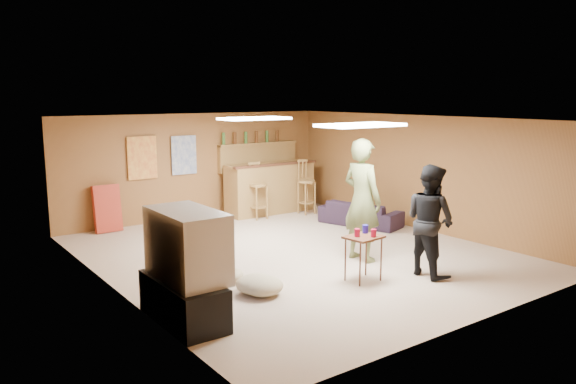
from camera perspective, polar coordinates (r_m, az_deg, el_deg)
ground at (r=9.31m, az=0.73°, el=-6.25°), size 7.00×7.00×0.00m
ceiling at (r=8.95m, az=0.76°, el=7.41°), size 6.00×7.00×0.02m
wall_back at (r=12.03m, az=-9.29°, el=2.65°), size 6.00×0.02×2.20m
wall_front at (r=6.65m, az=19.11°, el=-3.56°), size 6.00×0.02×2.20m
wall_left at (r=7.69m, az=-17.50°, el=-1.72°), size 0.02×7.00×2.20m
wall_right at (r=11.10m, az=13.26°, el=1.92°), size 0.02×7.00×2.20m
tv_stand at (r=6.67m, az=-10.58°, el=-10.78°), size 0.55×1.30×0.50m
dvd_box at (r=6.79m, az=-8.84°, el=-11.24°), size 0.35×0.50×0.08m
tv_body at (r=6.50m, az=-10.20°, el=-5.30°), size 0.60×1.10×0.80m
tv_screen at (r=6.63m, az=-7.78°, el=-4.92°), size 0.02×0.95×0.65m
bar_counter at (r=12.39m, az=-1.86°, el=0.41°), size 2.00×0.60×1.10m
bar_lip at (r=12.10m, az=-1.21°, el=2.82°), size 2.10×0.12×0.05m
bar_shelf at (r=12.64m, az=-3.03°, el=4.93°), size 2.00×0.18×0.05m
bar_backing at (r=12.69m, az=-3.07°, el=3.58°), size 2.00×0.14×0.60m
poster_left at (r=11.48m, az=-14.59°, el=3.37°), size 0.60×0.03×0.85m
poster_right at (r=11.83m, az=-10.53°, el=3.71°), size 0.55×0.03×0.80m
folding_chair_stack at (r=11.20m, az=-17.90°, el=-1.61°), size 0.50×0.26×0.91m
ceiling_panel_front at (r=7.80m, az=7.40°, el=6.75°), size 1.20×0.60×0.04m
ceiling_panel_back at (r=9.94m, az=-3.42°, el=7.46°), size 1.20×0.60×0.04m
person_olive at (r=8.82m, az=7.53°, el=-0.82°), size 0.53×0.74×1.92m
person_black at (r=8.29m, az=14.22°, el=-2.81°), size 0.67×0.83×1.62m
sofa at (r=11.34m, az=7.38°, el=-2.15°), size 1.10×1.75×0.48m
tray_table at (r=7.97m, az=7.65°, el=-6.71°), size 0.54×0.45×0.65m
cup_red_near at (r=7.83m, az=7.04°, el=-4.12°), size 0.10×0.10×0.11m
cup_red_far at (r=7.85m, az=8.68°, el=-4.14°), size 0.10×0.10×0.11m
cup_blue at (r=8.04m, az=7.86°, el=-3.75°), size 0.10×0.10×0.12m
bar_stool_left at (r=11.76m, az=-3.03°, el=0.30°), size 0.41×0.41×1.27m
bar_stool_right at (r=12.25m, az=1.91°, el=0.80°), size 0.42×0.42×1.31m
cushion_near_tv at (r=7.43m, az=-2.58°, el=-9.50°), size 0.71×0.71×0.24m
cushion_mid at (r=7.99m, az=-6.05°, el=-8.36°), size 0.54×0.54×0.19m
cushion_far at (r=7.49m, az=-3.21°, el=-9.32°), size 0.63×0.63×0.25m
bottle_row at (r=12.50m, az=-3.76°, el=5.58°), size 1.48×0.08×0.26m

